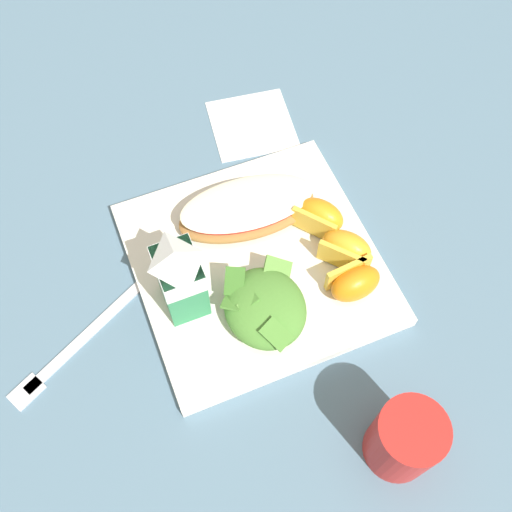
{
  "coord_description": "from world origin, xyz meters",
  "views": [
    {
      "loc": [
        -0.31,
        0.13,
        0.64
      ],
      "look_at": [
        0.0,
        0.0,
        0.03
      ],
      "focal_mm": 41.94,
      "sensor_mm": 36.0,
      "label": 1
    }
  ],
  "objects_px": {
    "green_salad_pile": "(265,308)",
    "orange_wedge_front": "(355,282)",
    "orange_wedge_rear": "(319,216)",
    "orange_wedge_middle": "(346,248)",
    "metal_fork": "(68,352)",
    "cheesy_pizza_bread": "(247,209)",
    "milk_carton": "(180,276)",
    "paper_napkin": "(252,124)",
    "drinking_red_cup": "(404,440)",
    "white_plate": "(256,263)"
  },
  "relations": [
    {
      "from": "green_salad_pile",
      "to": "milk_carton",
      "type": "bearing_deg",
      "value": 55.7
    },
    {
      "from": "paper_napkin",
      "to": "metal_fork",
      "type": "height_order",
      "value": "metal_fork"
    },
    {
      "from": "green_salad_pile",
      "to": "orange_wedge_rear",
      "type": "height_order",
      "value": "green_salad_pile"
    },
    {
      "from": "green_salad_pile",
      "to": "drinking_red_cup",
      "type": "distance_m",
      "value": 0.2
    },
    {
      "from": "white_plate",
      "to": "drinking_red_cup",
      "type": "height_order",
      "value": "drinking_red_cup"
    },
    {
      "from": "paper_napkin",
      "to": "metal_fork",
      "type": "xyz_separation_m",
      "value": [
        -0.23,
        0.31,
        0.0
      ]
    },
    {
      "from": "orange_wedge_front",
      "to": "orange_wedge_middle",
      "type": "bearing_deg",
      "value": -13.37
    },
    {
      "from": "green_salad_pile",
      "to": "orange_wedge_rear",
      "type": "distance_m",
      "value": 0.14
    },
    {
      "from": "green_salad_pile",
      "to": "orange_wedge_front",
      "type": "distance_m",
      "value": 0.11
    },
    {
      "from": "green_salad_pile",
      "to": "orange_wedge_rear",
      "type": "bearing_deg",
      "value": -50.95
    },
    {
      "from": "white_plate",
      "to": "milk_carton",
      "type": "xyz_separation_m",
      "value": [
        -0.02,
        0.09,
        0.07
      ]
    },
    {
      "from": "green_salad_pile",
      "to": "paper_napkin",
      "type": "relative_size",
      "value": 1.02
    },
    {
      "from": "orange_wedge_front",
      "to": "orange_wedge_middle",
      "type": "xyz_separation_m",
      "value": [
        0.04,
        -0.01,
        0.0
      ]
    },
    {
      "from": "cheesy_pizza_bread",
      "to": "metal_fork",
      "type": "bearing_deg",
      "value": 108.33
    },
    {
      "from": "green_salad_pile",
      "to": "orange_wedge_middle",
      "type": "distance_m",
      "value": 0.12
    },
    {
      "from": "cheesy_pizza_bread",
      "to": "milk_carton",
      "type": "relative_size",
      "value": 1.6
    },
    {
      "from": "white_plate",
      "to": "orange_wedge_middle",
      "type": "distance_m",
      "value": 0.11
    },
    {
      "from": "orange_wedge_rear",
      "to": "drinking_red_cup",
      "type": "distance_m",
      "value": 0.27
    },
    {
      "from": "cheesy_pizza_bread",
      "to": "orange_wedge_middle",
      "type": "bearing_deg",
      "value": -137.8
    },
    {
      "from": "orange_wedge_rear",
      "to": "metal_fork",
      "type": "bearing_deg",
      "value": 96.95
    },
    {
      "from": "orange_wedge_rear",
      "to": "paper_napkin",
      "type": "distance_m",
      "value": 0.2
    },
    {
      "from": "cheesy_pizza_bread",
      "to": "orange_wedge_front",
      "type": "xyz_separation_m",
      "value": [
        -0.14,
        -0.08,
        0.0
      ]
    },
    {
      "from": "milk_carton",
      "to": "orange_wedge_front",
      "type": "height_order",
      "value": "milk_carton"
    },
    {
      "from": "orange_wedge_middle",
      "to": "metal_fork",
      "type": "height_order",
      "value": "orange_wedge_middle"
    },
    {
      "from": "orange_wedge_rear",
      "to": "green_salad_pile",
      "type": "bearing_deg",
      "value": 129.05
    },
    {
      "from": "green_salad_pile",
      "to": "milk_carton",
      "type": "relative_size",
      "value": 1.02
    },
    {
      "from": "cheesy_pizza_bread",
      "to": "drinking_red_cup",
      "type": "bearing_deg",
      "value": -172.7
    },
    {
      "from": "metal_fork",
      "to": "drinking_red_cup",
      "type": "xyz_separation_m",
      "value": [
        -0.23,
        -0.29,
        0.04
      ]
    },
    {
      "from": "metal_fork",
      "to": "drinking_red_cup",
      "type": "distance_m",
      "value": 0.37
    },
    {
      "from": "orange_wedge_middle",
      "to": "orange_wedge_rear",
      "type": "distance_m",
      "value": 0.05
    },
    {
      "from": "green_salad_pile",
      "to": "metal_fork",
      "type": "relative_size",
      "value": 0.64
    },
    {
      "from": "orange_wedge_front",
      "to": "orange_wedge_rear",
      "type": "relative_size",
      "value": 0.9
    },
    {
      "from": "cheesy_pizza_bread",
      "to": "milk_carton",
      "type": "bearing_deg",
      "value": 125.64
    },
    {
      "from": "milk_carton",
      "to": "orange_wedge_front",
      "type": "xyz_separation_m",
      "value": [
        -0.06,
        -0.18,
        -0.04
      ]
    },
    {
      "from": "white_plate",
      "to": "metal_fork",
      "type": "distance_m",
      "value": 0.24
    },
    {
      "from": "orange_wedge_front",
      "to": "orange_wedge_middle",
      "type": "height_order",
      "value": "same"
    },
    {
      "from": "milk_carton",
      "to": "drinking_red_cup",
      "type": "relative_size",
      "value": 1.2
    },
    {
      "from": "milk_carton",
      "to": "drinking_red_cup",
      "type": "xyz_separation_m",
      "value": [
        -0.24,
        -0.15,
        -0.03
      ]
    },
    {
      "from": "cheesy_pizza_bread",
      "to": "orange_wedge_middle",
      "type": "distance_m",
      "value": 0.13
    },
    {
      "from": "metal_fork",
      "to": "green_salad_pile",
      "type": "bearing_deg",
      "value": -102.07
    },
    {
      "from": "white_plate",
      "to": "orange_wedge_middle",
      "type": "relative_size",
      "value": 4.06
    },
    {
      "from": "cheesy_pizza_bread",
      "to": "orange_wedge_rear",
      "type": "distance_m",
      "value": 0.09
    },
    {
      "from": "green_salad_pile",
      "to": "orange_wedge_middle",
      "type": "relative_size",
      "value": 1.62
    },
    {
      "from": "paper_napkin",
      "to": "orange_wedge_middle",
      "type": "bearing_deg",
      "value": -175.35
    },
    {
      "from": "cheesy_pizza_bread",
      "to": "milk_carton",
      "type": "height_order",
      "value": "milk_carton"
    },
    {
      "from": "orange_wedge_middle",
      "to": "drinking_red_cup",
      "type": "distance_m",
      "value": 0.22
    },
    {
      "from": "cheesy_pizza_bread",
      "to": "milk_carton",
      "type": "distance_m",
      "value": 0.14
    },
    {
      "from": "milk_carton",
      "to": "paper_napkin",
      "type": "relative_size",
      "value": 1.0
    },
    {
      "from": "drinking_red_cup",
      "to": "paper_napkin",
      "type": "bearing_deg",
      "value": -3.23
    },
    {
      "from": "white_plate",
      "to": "green_salad_pile",
      "type": "relative_size",
      "value": 2.5
    }
  ]
}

